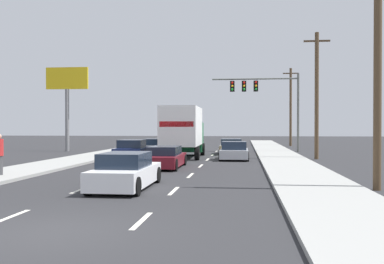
% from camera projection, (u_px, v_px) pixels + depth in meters
% --- Properties ---
extents(ground_plane, '(140.00, 140.00, 0.00)m').
position_uv_depth(ground_plane, '(189.00, 156.00, 34.46)').
color(ground_plane, '#2B2B2D').
extents(sidewalk_right, '(3.19, 80.00, 0.14)m').
position_uv_depth(sidewalk_right, '(285.00, 161.00, 28.71)').
color(sidewalk_right, '#9E9E99').
rests_on(sidewalk_right, ground_plane).
extents(sidewalk_left, '(3.19, 80.00, 0.14)m').
position_uv_depth(sidewalk_left, '(81.00, 159.00, 30.28)').
color(sidewalk_left, '#9E9E99').
rests_on(sidewalk_left, ground_plane).
extents(lane_markings, '(3.54, 57.00, 0.01)m').
position_uv_depth(lane_markings, '(188.00, 157.00, 33.34)').
color(lane_markings, silver).
rests_on(lane_markings, ground_plane).
extents(car_gray, '(2.05, 4.28, 1.25)m').
position_uv_depth(car_gray, '(155.00, 147.00, 37.31)').
color(car_gray, slate).
rests_on(car_gray, ground_plane).
extents(car_navy, '(2.08, 4.11, 1.36)m').
position_uv_depth(car_navy, '(132.00, 150.00, 30.79)').
color(car_navy, '#141E4C').
rests_on(car_navy, ground_plane).
extents(box_truck, '(2.77, 7.76, 3.65)m').
position_uv_depth(box_truck, '(183.00, 130.00, 32.26)').
color(box_truck, white).
rests_on(box_truck, ground_plane).
extents(car_maroon, '(1.86, 4.62, 1.20)m').
position_uv_depth(car_maroon, '(165.00, 158.00, 24.44)').
color(car_maroon, maroon).
rests_on(car_maroon, ground_plane).
extents(car_white, '(1.85, 4.64, 1.33)m').
position_uv_depth(car_white, '(126.00, 172.00, 16.38)').
color(car_white, white).
rests_on(car_white, ground_plane).
extents(car_tan, '(2.05, 4.41, 1.26)m').
position_uv_depth(car_tan, '(231.00, 147.00, 36.64)').
color(car_tan, tan).
rests_on(car_tan, ground_plane).
extents(car_silver, '(1.97, 4.04, 1.26)m').
position_uv_depth(car_silver, '(234.00, 152.00, 30.50)').
color(car_silver, '#B7BABF').
rests_on(car_silver, ground_plane).
extents(traffic_signal_mast, '(7.79, 0.69, 7.02)m').
position_uv_depth(traffic_signal_mast, '(259.00, 92.00, 40.06)').
color(traffic_signal_mast, '#595B56').
rests_on(traffic_signal_mast, ground_plane).
extents(utility_pole_near, '(1.80, 0.28, 9.96)m').
position_uv_depth(utility_pole_near, '(378.00, 47.00, 15.86)').
color(utility_pole_near, brown).
rests_on(utility_pole_near, ground_plane).
extents(utility_pole_mid, '(1.80, 0.28, 8.83)m').
position_uv_depth(utility_pole_mid, '(317.00, 94.00, 30.96)').
color(utility_pole_mid, brown).
rests_on(utility_pole_mid, ground_plane).
extents(utility_pole_far, '(1.80, 0.28, 9.05)m').
position_uv_depth(utility_pole_far, '(291.00, 106.00, 51.71)').
color(utility_pole_far, brown).
rests_on(utility_pole_far, ground_plane).
extents(roadside_billboard, '(3.95, 0.36, 7.69)m').
position_uv_depth(roadside_billboard, '(67.00, 92.00, 40.67)').
color(roadside_billboard, slate).
rests_on(roadside_billboard, ground_plane).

